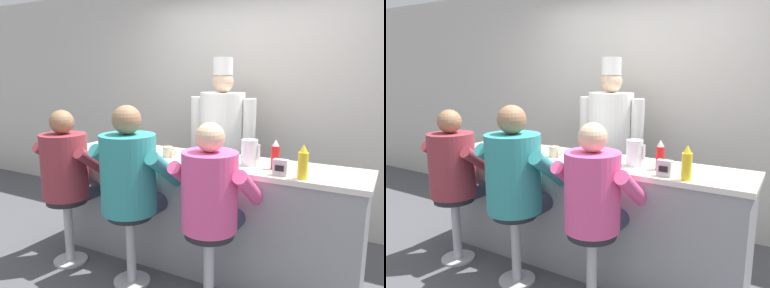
# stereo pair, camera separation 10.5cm
# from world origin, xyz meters

# --- Properties ---
(ground_plane) EXTENTS (20.00, 20.00, 0.00)m
(ground_plane) POSITION_xyz_m (0.00, 0.00, 0.00)
(ground_plane) COLOR #4C4C51
(wall_back) EXTENTS (10.00, 0.06, 2.70)m
(wall_back) POSITION_xyz_m (0.00, 1.53, 1.35)
(wall_back) COLOR beige
(wall_back) RESTS_ON ground_plane
(diner_counter) EXTENTS (2.65, 0.57, 0.97)m
(diner_counter) POSITION_xyz_m (0.00, 0.29, 0.48)
(diner_counter) COLOR gray
(diner_counter) RESTS_ON ground_plane
(ketchup_bottle_red) EXTENTS (0.06, 0.06, 0.23)m
(ketchup_bottle_red) POSITION_xyz_m (0.64, 0.24, 1.07)
(ketchup_bottle_red) COLOR red
(ketchup_bottle_red) RESTS_ON diner_counter
(mustard_bottle_yellow) EXTENTS (0.07, 0.07, 0.24)m
(mustard_bottle_yellow) POSITION_xyz_m (0.89, 0.07, 1.08)
(mustard_bottle_yellow) COLOR yellow
(mustard_bottle_yellow) RESTS_ON diner_counter
(hot_sauce_bottle_orange) EXTENTS (0.03, 0.03, 0.13)m
(hot_sauce_bottle_orange) POSITION_xyz_m (0.87, 0.21, 1.03)
(hot_sauce_bottle_orange) COLOR orange
(hot_sauce_bottle_orange) RESTS_ON diner_counter
(water_pitcher_clear) EXTENTS (0.15, 0.13, 0.20)m
(water_pitcher_clear) POSITION_xyz_m (0.43, 0.26, 1.07)
(water_pitcher_clear) COLOR silver
(water_pitcher_clear) RESTS_ON diner_counter
(breakfast_plate) EXTENTS (0.23, 0.23, 0.05)m
(breakfast_plate) POSITION_xyz_m (-0.80, 0.22, 0.98)
(breakfast_plate) COLOR white
(breakfast_plate) RESTS_ON diner_counter
(cereal_bowl) EXTENTS (0.14, 0.14, 0.05)m
(cereal_bowl) POSITION_xyz_m (0.15, 0.33, 0.99)
(cereal_bowl) COLOR #4C7FB7
(cereal_bowl) RESTS_ON diner_counter
(coffee_mug_tan) EXTENTS (0.13, 0.09, 0.09)m
(coffee_mug_tan) POSITION_xyz_m (-0.27, 0.19, 1.01)
(coffee_mug_tan) COLOR beige
(coffee_mug_tan) RESTS_ON diner_counter
(coffee_mug_white) EXTENTS (0.12, 0.08, 0.08)m
(coffee_mug_white) POSITION_xyz_m (-0.43, 0.17, 1.01)
(coffee_mug_white) COLOR white
(coffee_mug_white) RESTS_ON diner_counter
(napkin_dispenser_chrome) EXTENTS (0.10, 0.06, 0.12)m
(napkin_dispenser_chrome) POSITION_xyz_m (0.73, 0.09, 1.02)
(napkin_dispenser_chrome) COLOR silver
(napkin_dispenser_chrome) RESTS_ON diner_counter
(diner_seated_maroon) EXTENTS (0.60, 0.59, 1.37)m
(diner_seated_maroon) POSITION_xyz_m (-1.05, -0.21, 0.84)
(diner_seated_maroon) COLOR #B2B5BA
(diner_seated_maroon) RESTS_ON ground_plane
(diner_seated_teal) EXTENTS (0.66, 0.65, 1.44)m
(diner_seated_teal) POSITION_xyz_m (-0.36, -0.21, 0.87)
(diner_seated_teal) COLOR #B2B5BA
(diner_seated_teal) RESTS_ON ground_plane
(diner_seated_pink) EXTENTS (0.59, 0.58, 1.36)m
(diner_seated_pink) POSITION_xyz_m (0.34, -0.21, 0.83)
(diner_seated_pink) COLOR #B2B5BA
(diner_seated_pink) RESTS_ON ground_plane
(cook_in_whites_near) EXTENTS (0.71, 0.46, 1.83)m
(cook_in_whites_near) POSITION_xyz_m (-0.15, 1.03, 1.00)
(cook_in_whites_near) COLOR #232328
(cook_in_whites_near) RESTS_ON ground_plane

